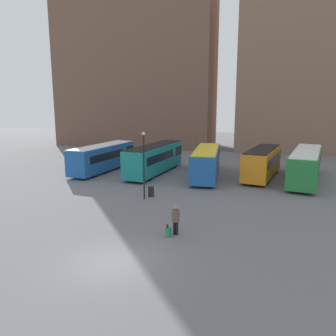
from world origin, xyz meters
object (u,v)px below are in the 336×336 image
bus_4 (306,164)px  trash_bin (151,192)px  bus_2 (206,162)px  suitcase (168,232)px  bus_1 (155,158)px  bus_3 (262,162)px  lamp_post_2 (144,160)px  traveler (176,217)px  bus_0 (104,157)px

bus_4 → trash_bin: size_ratio=14.53×
bus_2 → suitcase: bearing=176.6°
bus_1 → bus_4: bus_1 is taller
bus_3 → bus_4: (4.26, -0.37, 0.03)m
bus_2 → suitcase: size_ratio=14.08×
bus_1 → lamp_post_2: 10.83m
bus_4 → suitcase: 20.20m
bus_3 → trash_bin: (-8.97, -10.35, -1.28)m
bus_3 → trash_bin: bus_3 is taller
lamp_post_2 → bus_2: bearing=71.4°
bus_2 → lamp_post_2: (-3.39, -10.08, 1.62)m
bus_4 → lamp_post_2: 17.44m
traveler → lamp_post_2: lamp_post_2 is taller
bus_0 → traveler: size_ratio=5.96×
traveler → trash_bin: bearing=41.9°
bus_2 → suitcase: 17.01m
bus_4 → lamp_post_2: (-13.47, -10.97, 1.56)m
bus_1 → bus_2: (5.96, -0.33, -0.09)m
trash_bin → bus_0: bearing=135.4°
suitcase → trash_bin: (-3.86, 7.85, 0.15)m
traveler → trash_bin: traveler is taller
lamp_post_2 → suitcase: bearing=-59.1°
suitcase → bus_2: bearing=14.9°
bus_0 → suitcase: bearing=-137.4°
bus_1 → lamp_post_2: (2.57, -10.41, 1.53)m
bus_1 → trash_bin: (2.81, -9.42, -1.34)m
bus_4 → lamp_post_2: lamp_post_2 is taller
bus_2 → traveler: bearing=177.8°
lamp_post_2 → traveler: bearing=-55.5°
bus_0 → traveler: 21.11m
bus_2 → bus_3: size_ratio=1.13×
bus_4 → traveler: size_ratio=6.72×
lamp_post_2 → trash_bin: 3.04m
bus_1 → traveler: bus_1 is taller
lamp_post_2 → trash_bin: size_ratio=6.57×
bus_2 → bus_3: 5.96m
bus_0 → trash_bin: (9.07, -8.94, -1.25)m
bus_0 → lamp_post_2: lamp_post_2 is taller
bus_3 → suitcase: 18.96m
bus_3 → bus_4: size_ratio=0.80×
lamp_post_2 → trash_bin: lamp_post_2 is taller
bus_4 → traveler: bearing=162.2°
bus_0 → bus_3: bearing=-80.5°
bus_0 → bus_3: size_ratio=1.11×
bus_3 → trash_bin: bearing=148.9°
traveler → lamp_post_2: size_ratio=0.33×
bus_2 → trash_bin: (-3.15, -9.08, -1.25)m
bus_1 → bus_2: bearing=-88.1°
bus_2 → trash_bin: bearing=155.1°
bus_1 → traveler: bearing=-152.4°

